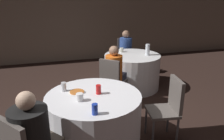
# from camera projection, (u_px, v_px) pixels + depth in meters

# --- Properties ---
(ground_plane) EXTENTS (16.00, 16.00, 0.00)m
(ground_plane) POSITION_uv_depth(u_px,v_px,m) (99.00, 137.00, 3.20)
(ground_plane) COLOR black
(wall_back) EXTENTS (16.00, 0.06, 2.80)m
(wall_back) POSITION_uv_depth(u_px,v_px,m) (67.00, 16.00, 6.65)
(wall_back) COLOR #7A6B5B
(wall_back) RESTS_ON ground_plane
(table_near) EXTENTS (1.24, 1.24, 0.76)m
(table_near) POSITION_uv_depth(u_px,v_px,m) (94.00, 121.00, 2.93)
(table_near) COLOR silver
(table_near) RESTS_ON ground_plane
(table_far) EXTENTS (1.22, 1.22, 0.76)m
(table_far) POSITION_uv_depth(u_px,v_px,m) (132.00, 71.00, 4.88)
(table_far) COLOR white
(table_far) RESTS_ON ground_plane
(chair_near_east) EXTENTS (0.46, 0.46, 0.92)m
(chair_near_east) POSITION_uv_depth(u_px,v_px,m) (169.00, 104.00, 3.00)
(chair_near_east) COLOR #59514C
(chair_near_east) RESTS_ON ground_plane
(chair_far_north) EXTENTS (0.47, 0.47, 0.92)m
(chair_far_north) POSITION_uv_depth(u_px,v_px,m) (125.00, 52.00, 5.79)
(chair_far_north) COLOR #59514C
(chair_far_north) RESTS_ON ground_plane
(chair_far_southwest) EXTENTS (0.57, 0.57, 0.92)m
(chair_far_southwest) POSITION_uv_depth(u_px,v_px,m) (112.00, 78.00, 3.95)
(chair_far_southwest) COLOR #59514C
(chair_far_southwest) RESTS_ON ground_plane
(person_black_shirt) EXTENTS (0.50, 0.49, 1.15)m
(person_black_shirt) POSITION_uv_depth(u_px,v_px,m) (37.00, 140.00, 2.18)
(person_black_shirt) COLOR #4C4238
(person_black_shirt) RESTS_ON ground_plane
(person_blue_shirt) EXTENTS (0.36, 0.50, 1.15)m
(person_blue_shirt) POSITION_uv_depth(u_px,v_px,m) (126.00, 53.00, 5.62)
(person_blue_shirt) COLOR black
(person_blue_shirt) RESTS_ON ground_plane
(person_orange_shirt) EXTENTS (0.45, 0.45, 1.14)m
(person_orange_shirt) POSITION_uv_depth(u_px,v_px,m) (116.00, 75.00, 4.09)
(person_orange_shirt) COLOR #33384C
(person_orange_shirt) RESTS_ON ground_plane
(pizza_plate_near) EXTENTS (0.23, 0.23, 0.02)m
(pizza_plate_near) POSITION_uv_depth(u_px,v_px,m) (77.00, 92.00, 2.88)
(pizza_plate_near) COLOR white
(pizza_plate_near) RESTS_ON table_near
(soda_can_blue) EXTENTS (0.07, 0.07, 0.12)m
(soda_can_blue) POSITION_uv_depth(u_px,v_px,m) (95.00, 109.00, 2.33)
(soda_can_blue) COLOR #1E38A5
(soda_can_blue) RESTS_ON table_near
(soda_can_red) EXTENTS (0.07, 0.07, 0.12)m
(soda_can_red) POSITION_uv_depth(u_px,v_px,m) (99.00, 89.00, 2.83)
(soda_can_red) COLOR red
(soda_can_red) RESTS_ON table_near
(soda_can_silver) EXTENTS (0.07, 0.07, 0.12)m
(soda_can_silver) POSITION_uv_depth(u_px,v_px,m) (64.00, 87.00, 2.91)
(soda_can_silver) COLOR silver
(soda_can_silver) RESTS_ON table_near
(cup_near) EXTENTS (0.09, 0.09, 0.10)m
(cup_near) POSITION_uv_depth(u_px,v_px,m) (80.00, 97.00, 2.64)
(cup_near) COLOR white
(cup_near) RESTS_ON table_near
(bottle_far) EXTENTS (0.09, 0.09, 0.24)m
(bottle_far) POSITION_uv_depth(u_px,v_px,m) (148.00, 50.00, 4.70)
(bottle_far) COLOR silver
(bottle_far) RESTS_ON table_far
(cup_far) EXTENTS (0.09, 0.09, 0.10)m
(cup_far) POSITION_uv_depth(u_px,v_px,m) (122.00, 50.00, 4.99)
(cup_far) COLOR silver
(cup_far) RESTS_ON table_far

